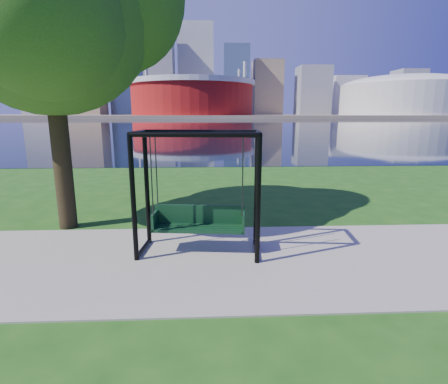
{
  "coord_description": "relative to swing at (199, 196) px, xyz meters",
  "views": [
    {
      "loc": [
        -0.41,
        -6.99,
        2.87
      ],
      "look_at": [
        -0.07,
        0.0,
        1.3
      ],
      "focal_mm": 28.0,
      "sensor_mm": 36.0,
      "label": 1
    }
  ],
  "objects": [
    {
      "name": "stadium",
      "position": [
        -9.4,
        235.03,
        13.0
      ],
      "size": [
        83.0,
        83.0,
        32.0
      ],
      "color": "maroon",
      "rests_on": "far_bank"
    },
    {
      "name": "river",
      "position": [
        0.6,
        102.03,
        -1.22
      ],
      "size": [
        900.0,
        180.0,
        0.02
      ],
      "primitive_type": "cube",
      "color": "black",
      "rests_on": "ground"
    },
    {
      "name": "ground",
      "position": [
        0.6,
        0.03,
        -1.23
      ],
      "size": [
        900.0,
        900.0,
        0.0
      ],
      "primitive_type": "plane",
      "color": "#1E5114",
      "rests_on": "ground"
    },
    {
      "name": "skyline",
      "position": [
        -3.67,
        319.43,
        34.66
      ],
      "size": [
        392.0,
        66.0,
        96.5
      ],
      "color": "gray",
      "rests_on": "far_bank"
    },
    {
      "name": "swing",
      "position": [
        0.0,
        0.0,
        0.0
      ],
      "size": [
        2.59,
        1.32,
        2.55
      ],
      "rotation": [
        0.0,
        0.0,
        -0.1
      ],
      "color": "black",
      "rests_on": "ground"
    },
    {
      "name": "arena",
      "position": [
        135.6,
        235.03,
        14.64
      ],
      "size": [
        84.0,
        84.0,
        26.56
      ],
      "color": "beige",
      "rests_on": "far_bank"
    },
    {
      "name": "path",
      "position": [
        0.6,
        -0.47,
        -1.22
      ],
      "size": [
        120.0,
        4.0,
        0.03
      ],
      "primitive_type": "cube",
      "color": "#9E937F",
      "rests_on": "ground"
    },
    {
      "name": "park_tree",
      "position": [
        -3.48,
        1.92,
        4.14
      ],
      "size": [
        6.23,
        5.63,
        7.74
      ],
      "color": "black",
      "rests_on": "ground"
    },
    {
      "name": "far_bank",
      "position": [
        0.6,
        306.03,
        -0.23
      ],
      "size": [
        900.0,
        228.0,
        2.0
      ],
      "primitive_type": "cube",
      "color": "#937F60",
      "rests_on": "ground"
    }
  ]
}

